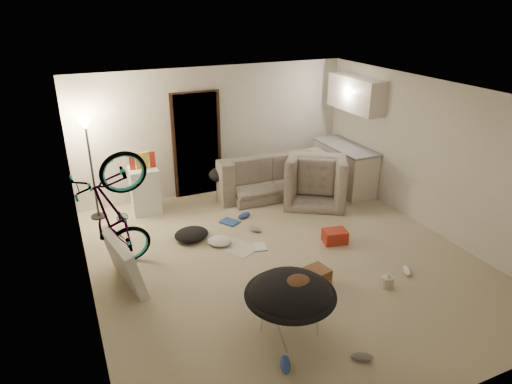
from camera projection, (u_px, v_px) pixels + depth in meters
name	position (u px, v px, depth m)	size (l,w,h in m)	color
floor	(283.00, 259.00, 6.97)	(5.50, 6.00, 0.02)	#BEB192
ceiling	(288.00, 94.00, 5.97)	(5.50, 6.00, 0.02)	white
wall_back	(215.00, 131.00, 8.99)	(5.50, 0.02, 2.50)	silver
wall_front	(445.00, 303.00, 3.94)	(5.50, 0.02, 2.50)	silver
wall_left	(80.00, 219.00, 5.44)	(0.02, 6.00, 2.50)	silver
wall_right	(434.00, 157.00, 7.50)	(0.02, 6.00, 2.50)	silver
doorway	(197.00, 145.00, 8.90)	(0.85, 0.10, 2.04)	black
door_trim	(197.00, 145.00, 8.88)	(0.97, 0.04, 2.10)	black
floor_lamp	(89.00, 148.00, 7.77)	(0.28, 0.28, 1.81)	black
kitchen_counter	(344.00, 168.00, 9.38)	(0.60, 1.50, 0.88)	silver
counter_top	(346.00, 147.00, 9.20)	(0.64, 1.54, 0.04)	gray
kitchen_uppers	(356.00, 94.00, 8.83)	(0.38, 1.40, 0.65)	silver
sofa	(267.00, 177.00, 9.23)	(2.18, 0.85, 0.64)	#39413A
armchair	(316.00, 182.00, 8.89)	(1.12, 0.98, 0.73)	#39413A
bicycle	(117.00, 239.00, 6.53)	(0.65, 1.86, 0.98)	black
mini_fridge	(145.00, 190.00, 8.35)	(0.50, 0.50, 0.85)	white
snack_box_0	(132.00, 162.00, 8.06)	(0.10, 0.07, 0.30)	#AA2C19
snack_box_1	(139.00, 161.00, 8.11)	(0.10, 0.07, 0.30)	#C48318
snack_box_2	(146.00, 160.00, 8.15)	(0.10, 0.07, 0.30)	gold
snack_box_3	(152.00, 159.00, 8.20)	(0.10, 0.07, 0.30)	#AA2C19
saucer_chair	(290.00, 302.00, 5.26)	(1.07, 1.07, 0.76)	silver
hoodie	(296.00, 287.00, 5.17)	(0.48, 0.40, 0.22)	#53331C
sofa_drape	(223.00, 174.00, 8.78)	(0.56, 0.46, 0.28)	black
tv_box	(123.00, 262.00, 6.23)	(0.13, 1.05, 0.69)	silver
drink_case_a	(314.00, 278.00, 6.28)	(0.42, 0.30, 0.24)	brown
drink_case_b	(335.00, 236.00, 7.39)	(0.37, 0.27, 0.22)	#AA2C19
juicer	(387.00, 281.00, 6.25)	(0.16, 0.16, 0.23)	beige
newspaper	(238.00, 248.00, 7.27)	(0.44, 0.58, 0.01)	beige
book_blue	(230.00, 222.00, 8.07)	(0.23, 0.31, 0.03)	#2C4C9F
book_white	(260.00, 247.00, 7.27)	(0.20, 0.26, 0.02)	silver
shoe_0	(244.00, 215.00, 8.23)	(0.28, 0.11, 0.10)	#2C4C9F
shoe_1	(255.00, 229.00, 7.74)	(0.25, 0.10, 0.09)	slate
shoe_2	(285.00, 364.00, 4.90)	(0.28, 0.11, 0.10)	#2C4C9F
shoe_3	(362.00, 357.00, 5.01)	(0.25, 0.10, 0.09)	slate
shoe_4	(407.00, 271.00, 6.58)	(0.26, 0.11, 0.10)	white
clothes_lump_a	(191.00, 234.00, 7.49)	(0.57, 0.49, 0.18)	black
clothes_lump_c	(219.00, 241.00, 7.35)	(0.39, 0.34, 0.12)	silver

